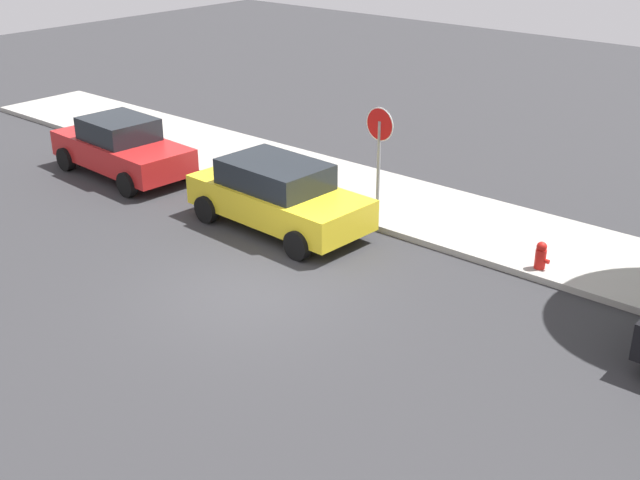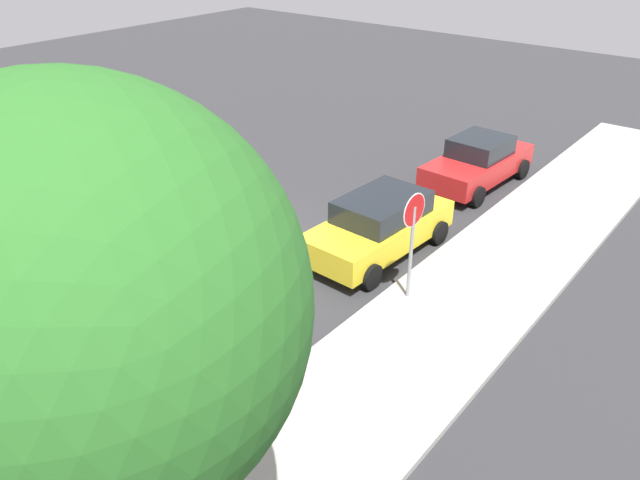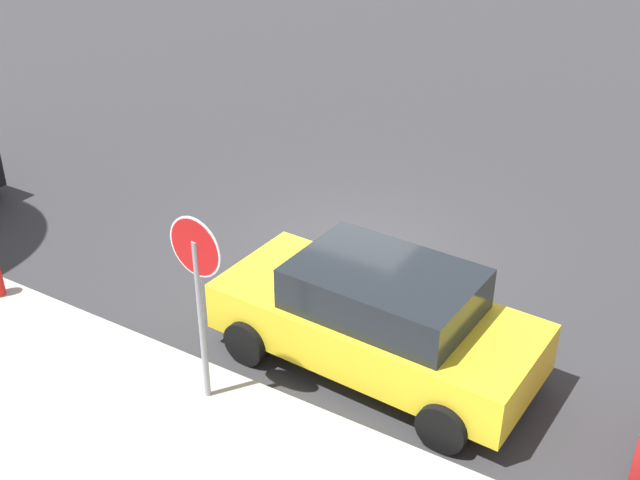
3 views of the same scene
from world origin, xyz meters
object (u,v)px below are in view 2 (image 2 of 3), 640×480
at_px(street_tree_near_corner, 82,308).
at_px(fire_hydrant, 279,382).
at_px(parked_car_red, 478,162).
at_px(parked_car_yellow, 379,225).
at_px(stop_sign, 413,230).

height_order(street_tree_near_corner, fire_hydrant, street_tree_near_corner).
bearing_deg(fire_hydrant, parked_car_red, -171.61).
bearing_deg(parked_car_yellow, fire_hydrant, 16.09).
xyz_separation_m(parked_car_red, street_tree_near_corner, (15.44, 3.31, 4.19)).
xyz_separation_m(parked_car_yellow, fire_hydrant, (5.64, 1.63, -0.44)).
relative_size(parked_car_red, street_tree_near_corner, 0.62).
xyz_separation_m(parked_car_yellow, street_tree_near_corner, (9.79, 3.27, 4.16)).
bearing_deg(parked_car_red, street_tree_near_corner, 12.09).
xyz_separation_m(street_tree_near_corner, fire_hydrant, (-4.15, -1.64, -4.60)).
bearing_deg(parked_car_yellow, street_tree_near_corner, 18.45).
relative_size(parked_car_yellow, parked_car_red, 1.01).
bearing_deg(street_tree_near_corner, parked_car_red, -167.91).
height_order(parked_car_red, street_tree_near_corner, street_tree_near_corner).
bearing_deg(stop_sign, parked_car_yellow, -129.25).
distance_m(stop_sign, parked_car_yellow, 2.54).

